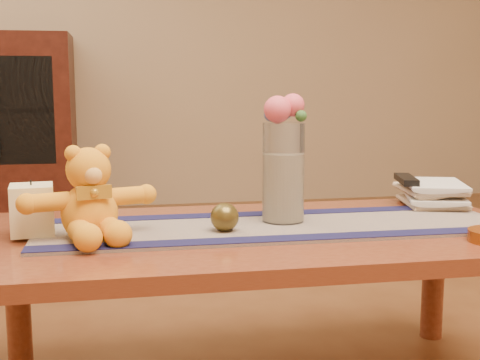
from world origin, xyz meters
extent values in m
cube|color=#5E2716|center=(0.00, 0.00, 0.43)|extent=(1.40, 0.70, 0.04)
cylinder|color=#5E2716|center=(-0.64, 0.29, 0.21)|extent=(0.07, 0.07, 0.41)
cylinder|color=#5E2716|center=(0.64, 0.29, 0.21)|extent=(0.07, 0.07, 0.41)
cube|color=#1F1A49|center=(0.04, 0.01, 0.45)|extent=(1.20, 0.36, 0.01)
cube|color=#14143D|center=(0.04, -0.13, 0.46)|extent=(1.20, 0.07, 0.00)
cube|color=#14143D|center=(0.04, 0.16, 0.46)|extent=(1.20, 0.07, 0.00)
cube|color=#F5ECB4|center=(-0.56, 0.03, 0.52)|extent=(0.11, 0.11, 0.12)
cylinder|color=black|center=(-0.56, 0.03, 0.58)|extent=(0.00, 0.00, 0.01)
cylinder|color=silver|center=(0.08, 0.06, 0.59)|extent=(0.11, 0.11, 0.26)
cylinder|color=beige|center=(0.08, 0.06, 0.55)|extent=(0.09, 0.09, 0.18)
sphere|color=#EC5368|center=(0.06, 0.05, 0.75)|extent=(0.07, 0.07, 0.07)
sphere|color=#EC5368|center=(0.10, 0.06, 0.76)|extent=(0.06, 0.06, 0.06)
sphere|color=#546CB7|center=(0.09, 0.09, 0.75)|extent=(0.04, 0.04, 0.04)
sphere|color=#546CB7|center=(0.05, 0.08, 0.74)|extent=(0.04, 0.04, 0.04)
sphere|color=#33662D|center=(0.12, 0.04, 0.74)|extent=(0.03, 0.03, 0.03)
sphere|color=#51441B|center=(-0.09, -0.03, 0.49)|extent=(0.09, 0.09, 0.07)
imported|color=beige|center=(0.50, 0.22, 0.46)|extent=(0.20, 0.25, 0.02)
imported|color=beige|center=(0.50, 0.21, 0.48)|extent=(0.23, 0.26, 0.02)
imported|color=beige|center=(0.49, 0.22, 0.50)|extent=(0.19, 0.24, 0.02)
imported|color=beige|center=(0.50, 0.21, 0.52)|extent=(0.22, 0.26, 0.02)
cube|color=black|center=(0.49, 0.21, 0.54)|extent=(0.08, 0.17, 0.02)
camera|label=1|loc=(-0.35, -1.57, 0.83)|focal=48.55mm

